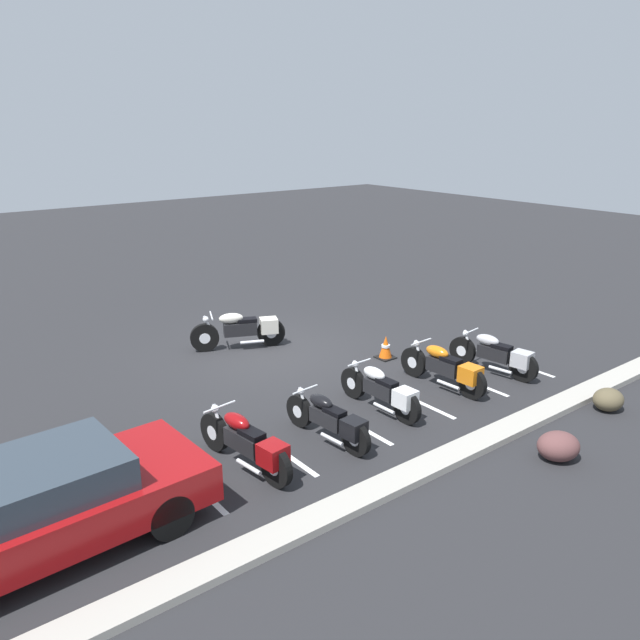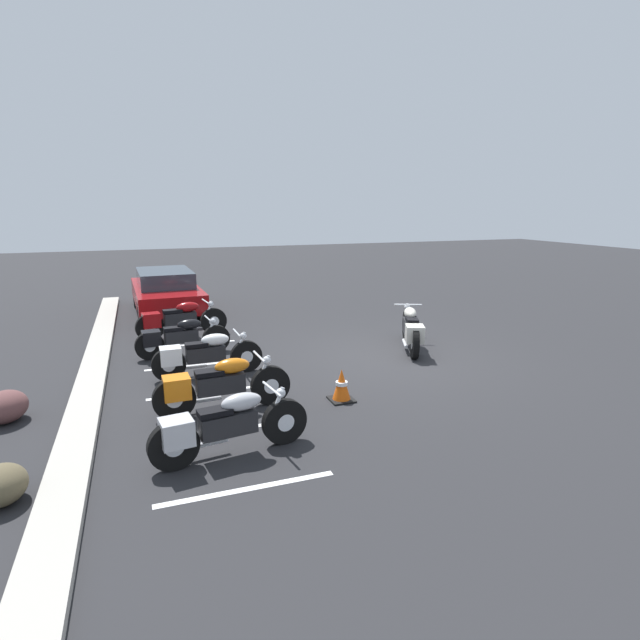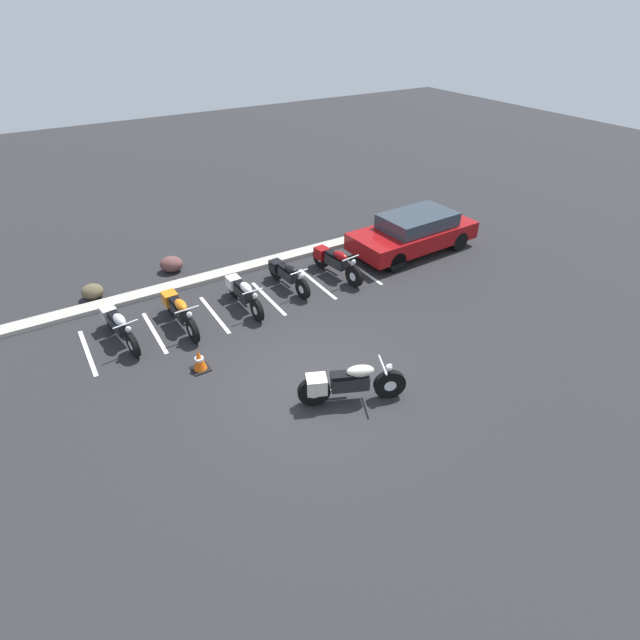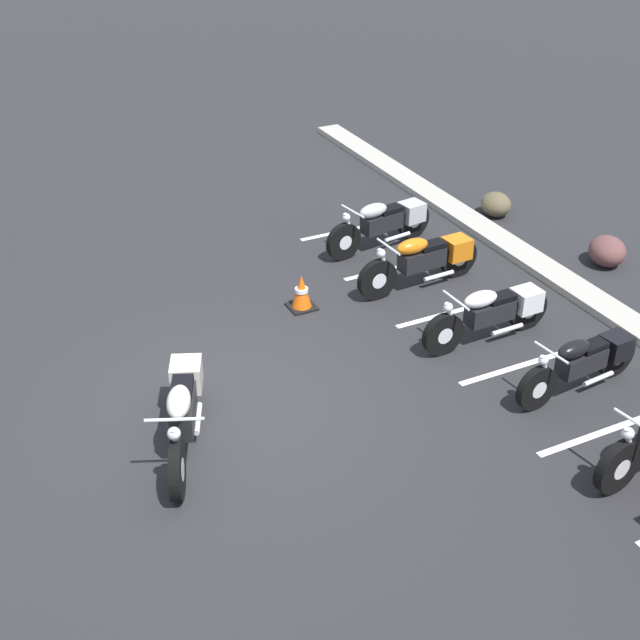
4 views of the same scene
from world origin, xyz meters
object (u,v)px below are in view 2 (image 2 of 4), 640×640
parked_bike_0 (223,426)px  parked_bike_2 (202,355)px  parked_bike_4 (177,319)px  landscape_rock_1 (1,485)px  parked_bike_3 (179,337)px  parked_bike_1 (217,385)px  traffic_cone (342,386)px  motorcycle_cream_featured (411,329)px  landscape_rock_0 (5,407)px  car_red (166,291)px

parked_bike_0 → parked_bike_2: 3.28m
parked_bike_4 → parked_bike_2: bearing=-93.2°
parked_bike_0 → landscape_rock_1: bearing=176.2°
parked_bike_4 → landscape_rock_1: size_ratio=3.69×
parked_bike_3 → parked_bike_1: bearing=-89.7°
parked_bike_0 → parked_bike_4: 6.40m
landscape_rock_1 → parked_bike_2: bearing=-36.9°
parked_bike_3 → traffic_cone: bearing=-61.6°
parked_bike_2 → parked_bike_3: (1.53, 0.32, -0.01)m
landscape_rock_1 → parked_bike_4: bearing=-19.9°
parked_bike_2 → parked_bike_1: bearing=-91.5°
landscape_rock_1 → motorcycle_cream_featured: bearing=-62.7°
landscape_rock_1 → parked_bike_0: bearing=-85.5°
parked_bike_0 → traffic_cone: bearing=22.2°
landscape_rock_0 → traffic_cone: size_ratio=1.27×
parked_bike_0 → parked_bike_4: size_ratio=0.96×
car_red → landscape_rock_1: car_red is taller
parked_bike_3 → parked_bike_4: size_ratio=0.91×
car_red → parked_bike_0: bearing=-1.6°
motorcycle_cream_featured → landscape_rock_1: size_ratio=3.61×
parked_bike_1 → landscape_rock_1: size_ratio=3.63×
parked_bike_1 → parked_bike_2: 1.79m
parked_bike_4 → landscape_rock_1: (-6.60, 2.39, -0.25)m
parked_bike_3 → car_red: bearing=84.5°
motorcycle_cream_featured → traffic_cone: 3.49m
motorcycle_cream_featured → parked_bike_0: size_ratio=1.02×
parked_bike_3 → landscape_rock_1: 5.51m
parked_bike_2 → parked_bike_3: parked_bike_2 is taller
parked_bike_3 → parked_bike_4: (1.59, -0.10, 0.04)m
motorcycle_cream_featured → parked_bike_2: motorcycle_cream_featured is taller
car_red → landscape_rock_1: size_ratio=7.28×
parked_bike_0 → parked_bike_1: size_ratio=0.97×
parked_bike_4 → traffic_cone: bearing=-73.5°
parked_bike_1 → parked_bike_2: bearing=87.1°
parked_bike_2 → parked_bike_3: 1.56m
traffic_cone → parked_bike_3: bearing=33.6°
parked_bike_2 → parked_bike_4: size_ratio=0.94×
parked_bike_1 → traffic_cone: size_ratio=3.98×
motorcycle_cream_featured → parked_bike_3: size_ratio=1.07×
parked_bike_4 → traffic_cone: size_ratio=4.04×
parked_bike_1 → parked_bike_3: bearing=92.7°
traffic_cone → parked_bike_2: bearing=45.4°
parked_bike_3 → landscape_rock_1: (-5.00, 2.29, -0.20)m
motorcycle_cream_featured → parked_bike_4: bearing=83.1°
parked_bike_0 → landscape_rock_0: 3.68m
parked_bike_1 → parked_bike_3: parked_bike_1 is taller
landscape_rock_0 → traffic_cone: 5.18m
parked_bike_2 → traffic_cone: (-2.00, -2.03, -0.18)m
parked_bike_0 → motorcycle_cream_featured: bearing=28.3°
parked_bike_4 → landscape_rock_0: bearing=-131.4°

